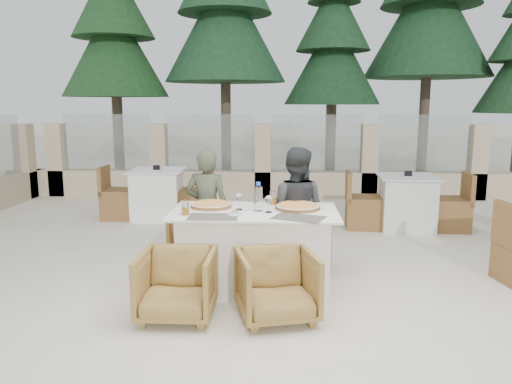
{
  "coord_description": "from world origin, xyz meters",
  "views": [
    {
      "loc": [
        0.35,
        -4.64,
        1.8
      ],
      "look_at": [
        0.1,
        0.34,
        0.9
      ],
      "focal_mm": 35.0,
      "sensor_mm": 36.0,
      "label": 1
    }
  ],
  "objects_px": {
    "pizza_left": "(211,205)",
    "diner_right": "(295,211)",
    "wine_glass_centre": "(239,201)",
    "bg_table_b": "(407,203)",
    "water_bottle": "(258,197)",
    "dining_table": "(254,249)",
    "armchair_near_right": "(277,285)",
    "beer_glass_left": "(185,208)",
    "beer_glass_right": "(273,198)",
    "pizza_right": "(298,206)",
    "armchair_far_right": "(288,240)",
    "olive_dish": "(235,213)",
    "bg_table_a": "(158,194)",
    "armchair_near_left": "(177,285)",
    "diner_left": "(207,209)",
    "wine_glass_near": "(269,203)",
    "armchair_far_left": "(208,240)"
  },
  "relations": [
    {
      "from": "pizza_right",
      "to": "beer_glass_left",
      "type": "relative_size",
      "value": 3.18
    },
    {
      "from": "water_bottle",
      "to": "beer_glass_left",
      "type": "distance_m",
      "value": 0.7
    },
    {
      "from": "armchair_far_right",
      "to": "diner_left",
      "type": "xyz_separation_m",
      "value": [
        -0.88,
        0.01,
        0.32
      ]
    },
    {
      "from": "bg_table_a",
      "to": "bg_table_b",
      "type": "relative_size",
      "value": 1.0
    },
    {
      "from": "olive_dish",
      "to": "dining_table",
      "type": "bearing_deg",
      "value": 47.53
    },
    {
      "from": "beer_glass_right",
      "to": "armchair_near_right",
      "type": "relative_size",
      "value": 0.22
    },
    {
      "from": "beer_glass_left",
      "to": "pizza_left",
      "type": "bearing_deg",
      "value": 61.87
    },
    {
      "from": "pizza_left",
      "to": "armchair_near_left",
      "type": "height_order",
      "value": "pizza_left"
    },
    {
      "from": "dining_table",
      "to": "pizza_right",
      "type": "relative_size",
      "value": 3.63
    },
    {
      "from": "water_bottle",
      "to": "armchair_near_left",
      "type": "xyz_separation_m",
      "value": [
        -0.65,
        -0.74,
        -0.62
      ]
    },
    {
      "from": "armchair_near_left",
      "to": "diner_left",
      "type": "xyz_separation_m",
      "value": [
        0.07,
        1.3,
        0.37
      ]
    },
    {
      "from": "water_bottle",
      "to": "wine_glass_near",
      "type": "distance_m",
      "value": 0.13
    },
    {
      "from": "armchair_far_right",
      "to": "bg_table_a",
      "type": "relative_size",
      "value": 0.45
    },
    {
      "from": "wine_glass_centre",
      "to": "bg_table_b",
      "type": "distance_m",
      "value": 3.28
    },
    {
      "from": "beer_glass_right",
      "to": "armchair_far_left",
      "type": "relative_size",
      "value": 0.21
    },
    {
      "from": "diner_right",
      "to": "armchair_near_right",
      "type": "bearing_deg",
      "value": 95.43
    },
    {
      "from": "pizza_right",
      "to": "armchair_near_left",
      "type": "height_order",
      "value": "pizza_right"
    },
    {
      "from": "armchair_near_right",
      "to": "bg_table_a",
      "type": "distance_m",
      "value": 4.08
    },
    {
      "from": "olive_dish",
      "to": "armchair_far_right",
      "type": "distance_m",
      "value": 1.01
    },
    {
      "from": "pizza_left",
      "to": "bg_table_a",
      "type": "relative_size",
      "value": 0.25
    },
    {
      "from": "armchair_near_right",
      "to": "bg_table_b",
      "type": "distance_m",
      "value": 3.63
    },
    {
      "from": "beer_glass_left",
      "to": "armchair_near_right",
      "type": "height_order",
      "value": "beer_glass_left"
    },
    {
      "from": "wine_glass_near",
      "to": "armchair_far_left",
      "type": "relative_size",
      "value": 0.27
    },
    {
      "from": "diner_left",
      "to": "pizza_right",
      "type": "bearing_deg",
      "value": 160.78
    },
    {
      "from": "armchair_far_left",
      "to": "armchair_near_right",
      "type": "distance_m",
      "value": 1.52
    },
    {
      "from": "wine_glass_near",
      "to": "water_bottle",
      "type": "bearing_deg",
      "value": 146.03
    },
    {
      "from": "dining_table",
      "to": "beer_glass_right",
      "type": "xyz_separation_m",
      "value": [
        0.17,
        0.31,
        0.46
      ]
    },
    {
      "from": "pizza_right",
      "to": "olive_dish",
      "type": "bearing_deg",
      "value": -153.0
    },
    {
      "from": "diner_left",
      "to": "bg_table_b",
      "type": "relative_size",
      "value": 0.8
    },
    {
      "from": "pizza_right",
      "to": "armchair_near_right",
      "type": "distance_m",
      "value": 0.99
    },
    {
      "from": "beer_glass_right",
      "to": "armchair_near_right",
      "type": "xyz_separation_m",
      "value": [
        0.05,
        -1.03,
        -0.55
      ]
    },
    {
      "from": "water_bottle",
      "to": "beer_glass_left",
      "type": "xyz_separation_m",
      "value": [
        -0.67,
        -0.21,
        -0.07
      ]
    },
    {
      "from": "pizza_right",
      "to": "wine_glass_centre",
      "type": "relative_size",
      "value": 2.39
    },
    {
      "from": "dining_table",
      "to": "armchair_near_right",
      "type": "xyz_separation_m",
      "value": [
        0.23,
        -0.71,
        -0.09
      ]
    },
    {
      "from": "armchair_near_right",
      "to": "pizza_left",
      "type": "bearing_deg",
      "value": 113.22
    },
    {
      "from": "dining_table",
      "to": "wine_glass_centre",
      "type": "relative_size",
      "value": 8.7
    },
    {
      "from": "beer_glass_left",
      "to": "bg_table_b",
      "type": "height_order",
      "value": "beer_glass_left"
    },
    {
      "from": "water_bottle",
      "to": "wine_glass_centre",
      "type": "xyz_separation_m",
      "value": [
        -0.19,
        0.03,
        -0.05
      ]
    },
    {
      "from": "wine_glass_near",
      "to": "armchair_near_left",
      "type": "distance_m",
      "value": 1.16
    },
    {
      "from": "armchair_far_right",
      "to": "diner_right",
      "type": "height_order",
      "value": "diner_right"
    },
    {
      "from": "beer_glass_left",
      "to": "pizza_right",
      "type": "bearing_deg",
      "value": 17.08
    },
    {
      "from": "pizza_left",
      "to": "pizza_right",
      "type": "relative_size",
      "value": 0.92
    },
    {
      "from": "pizza_left",
      "to": "bg_table_b",
      "type": "distance_m",
      "value": 3.39
    },
    {
      "from": "pizza_left",
      "to": "beer_glass_right",
      "type": "bearing_deg",
      "value": 15.08
    },
    {
      "from": "pizza_left",
      "to": "diner_right",
      "type": "relative_size",
      "value": 0.3
    },
    {
      "from": "armchair_far_right",
      "to": "bg_table_a",
      "type": "height_order",
      "value": "bg_table_a"
    },
    {
      "from": "wine_glass_near",
      "to": "armchair_near_right",
      "type": "xyz_separation_m",
      "value": [
        0.09,
        -0.65,
        -0.57
      ]
    },
    {
      "from": "olive_dish",
      "to": "bg_table_a",
      "type": "xyz_separation_m",
      "value": [
        -1.51,
        3.08,
        -0.41
      ]
    },
    {
      "from": "armchair_far_right",
      "to": "armchair_near_right",
      "type": "distance_m",
      "value": 1.27
    },
    {
      "from": "diner_right",
      "to": "bg_table_a",
      "type": "height_order",
      "value": "diner_right"
    }
  ]
}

